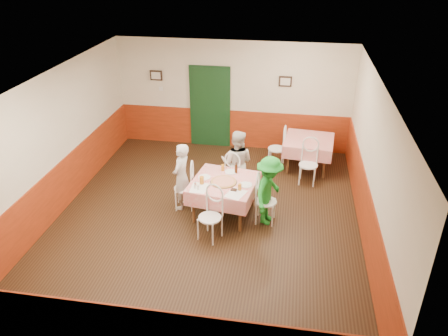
% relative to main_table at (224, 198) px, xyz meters
% --- Properties ---
extents(floor, '(7.00, 7.00, 0.00)m').
position_rel_main_table_xyz_m(floor, '(-0.31, -0.18, -0.38)').
color(floor, black).
rests_on(floor, ground).
extents(ceiling, '(7.00, 7.00, 0.00)m').
position_rel_main_table_xyz_m(ceiling, '(-0.31, -0.18, 2.42)').
color(ceiling, white).
rests_on(ceiling, back_wall).
extents(back_wall, '(6.00, 0.10, 2.80)m').
position_rel_main_table_xyz_m(back_wall, '(-0.31, 3.32, 1.02)').
color(back_wall, beige).
rests_on(back_wall, ground).
extents(front_wall, '(6.00, 0.10, 2.80)m').
position_rel_main_table_xyz_m(front_wall, '(-0.31, -3.68, 1.02)').
color(front_wall, beige).
rests_on(front_wall, ground).
extents(left_wall, '(0.10, 7.00, 2.80)m').
position_rel_main_table_xyz_m(left_wall, '(-3.31, -0.18, 1.02)').
color(left_wall, beige).
rests_on(left_wall, ground).
extents(right_wall, '(0.10, 7.00, 2.80)m').
position_rel_main_table_xyz_m(right_wall, '(2.69, -0.18, 1.02)').
color(right_wall, beige).
rests_on(right_wall, ground).
extents(wainscot_back, '(6.00, 0.03, 1.00)m').
position_rel_main_table_xyz_m(wainscot_back, '(-0.31, 3.30, 0.12)').
color(wainscot_back, maroon).
rests_on(wainscot_back, ground).
extents(wainscot_left, '(0.03, 7.00, 1.00)m').
position_rel_main_table_xyz_m(wainscot_left, '(-3.29, -0.18, 0.12)').
color(wainscot_left, maroon).
rests_on(wainscot_left, ground).
extents(wainscot_right, '(0.03, 7.00, 1.00)m').
position_rel_main_table_xyz_m(wainscot_right, '(2.68, -0.18, 0.12)').
color(wainscot_right, maroon).
rests_on(wainscot_right, ground).
extents(door, '(0.96, 0.06, 2.10)m').
position_rel_main_table_xyz_m(door, '(-0.91, 3.27, 0.68)').
color(door, black).
rests_on(door, ground).
extents(picture_left, '(0.32, 0.03, 0.26)m').
position_rel_main_table_xyz_m(picture_left, '(-2.31, 3.27, 1.48)').
color(picture_left, black).
rests_on(picture_left, back_wall).
extents(picture_right, '(0.32, 0.03, 0.26)m').
position_rel_main_table_xyz_m(picture_right, '(0.99, 3.27, 1.48)').
color(picture_right, black).
rests_on(picture_right, back_wall).
extents(thermostat, '(0.10, 0.03, 0.10)m').
position_rel_main_table_xyz_m(thermostat, '(-2.21, 3.27, 1.12)').
color(thermostat, white).
rests_on(thermostat, back_wall).
extents(main_table, '(1.38, 1.38, 0.77)m').
position_rel_main_table_xyz_m(main_table, '(0.00, 0.00, 0.00)').
color(main_table, red).
rests_on(main_table, ground).
extents(second_table, '(1.22, 1.22, 0.77)m').
position_rel_main_table_xyz_m(second_table, '(1.66, 2.32, 0.00)').
color(second_table, red).
rests_on(second_table, ground).
extents(chair_left, '(0.46, 0.46, 0.90)m').
position_rel_main_table_xyz_m(chair_left, '(-0.84, 0.12, 0.08)').
color(chair_left, white).
rests_on(chair_left, ground).
extents(chair_right, '(0.45, 0.45, 0.90)m').
position_rel_main_table_xyz_m(chair_right, '(0.84, -0.12, 0.08)').
color(chair_right, white).
rests_on(chair_right, ground).
extents(chair_far, '(0.53, 0.53, 0.90)m').
position_rel_main_table_xyz_m(chair_far, '(0.12, 0.84, 0.08)').
color(chair_far, white).
rests_on(chair_far, ground).
extents(chair_near, '(0.55, 0.55, 0.90)m').
position_rel_main_table_xyz_m(chair_near, '(-0.12, -0.84, 0.08)').
color(chair_near, white).
rests_on(chair_near, ground).
extents(chair_second_a, '(0.46, 0.46, 0.90)m').
position_rel_main_table_xyz_m(chair_second_a, '(0.91, 2.32, 0.08)').
color(chair_second_a, white).
rests_on(chair_second_a, ground).
extents(chair_second_b, '(0.46, 0.46, 0.90)m').
position_rel_main_table_xyz_m(chair_second_b, '(1.66, 1.57, 0.08)').
color(chair_second_b, white).
rests_on(chair_second_b, ground).
extents(pizza, '(0.56, 0.56, 0.03)m').
position_rel_main_table_xyz_m(pizza, '(0.00, -0.05, 0.40)').
color(pizza, '#B74723').
rests_on(pizza, main_table).
extents(plate_left, '(0.28, 0.28, 0.01)m').
position_rel_main_table_xyz_m(plate_left, '(-0.41, 0.08, 0.39)').
color(plate_left, white).
rests_on(plate_left, main_table).
extents(plate_right, '(0.28, 0.28, 0.01)m').
position_rel_main_table_xyz_m(plate_right, '(0.44, -0.09, 0.39)').
color(plate_right, white).
rests_on(plate_right, main_table).
extents(plate_far, '(0.28, 0.28, 0.01)m').
position_rel_main_table_xyz_m(plate_far, '(0.08, 0.39, 0.39)').
color(plate_far, white).
rests_on(plate_far, main_table).
extents(glass_a, '(0.09, 0.09, 0.15)m').
position_rel_main_table_xyz_m(glass_a, '(-0.41, -0.17, 0.46)').
color(glass_a, '#BF7219').
rests_on(glass_a, main_table).
extents(glass_b, '(0.08, 0.08, 0.13)m').
position_rel_main_table_xyz_m(glass_b, '(0.35, -0.29, 0.45)').
color(glass_b, '#BF7219').
rests_on(glass_b, main_table).
extents(glass_c, '(0.08, 0.08, 0.13)m').
position_rel_main_table_xyz_m(glass_c, '(-0.10, 0.44, 0.45)').
color(glass_c, '#BF7219').
rests_on(glass_c, main_table).
extents(beer_bottle, '(0.07, 0.07, 0.21)m').
position_rel_main_table_xyz_m(beer_bottle, '(0.19, 0.37, 0.49)').
color(beer_bottle, '#381C0A').
rests_on(beer_bottle, main_table).
extents(shaker_a, '(0.04, 0.04, 0.09)m').
position_rel_main_table_xyz_m(shaker_a, '(-0.49, -0.37, 0.43)').
color(shaker_a, silver).
rests_on(shaker_a, main_table).
extents(shaker_b, '(0.04, 0.04, 0.09)m').
position_rel_main_table_xyz_m(shaker_b, '(-0.42, -0.41, 0.43)').
color(shaker_b, silver).
rests_on(shaker_b, main_table).
extents(shaker_c, '(0.04, 0.04, 0.09)m').
position_rel_main_table_xyz_m(shaker_c, '(-0.51, -0.28, 0.43)').
color(shaker_c, '#B23319').
rests_on(shaker_c, main_table).
extents(menu_left, '(0.30, 0.40, 0.00)m').
position_rel_main_table_xyz_m(menu_left, '(-0.43, -0.34, 0.39)').
color(menu_left, white).
rests_on(menu_left, main_table).
extents(menu_right, '(0.42, 0.48, 0.00)m').
position_rel_main_table_xyz_m(menu_right, '(0.29, -0.44, 0.39)').
color(menu_right, white).
rests_on(menu_right, main_table).
extents(wallet, '(0.12, 0.10, 0.02)m').
position_rel_main_table_xyz_m(wallet, '(0.24, -0.31, 0.40)').
color(wallet, black).
rests_on(wallet, main_table).
extents(diner_left, '(0.44, 0.57, 1.42)m').
position_rel_main_table_xyz_m(diner_left, '(-0.89, 0.13, 0.34)').
color(diner_left, gray).
rests_on(diner_left, ground).
extents(diner_far, '(0.76, 0.62, 1.46)m').
position_rel_main_table_xyz_m(diner_far, '(0.13, 0.89, 0.35)').
color(diner_far, gray).
rests_on(diner_far, ground).
extents(diner_right, '(0.76, 1.02, 1.40)m').
position_rel_main_table_xyz_m(diner_right, '(0.89, -0.13, 0.33)').
color(diner_right, gray).
rests_on(diner_right, ground).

